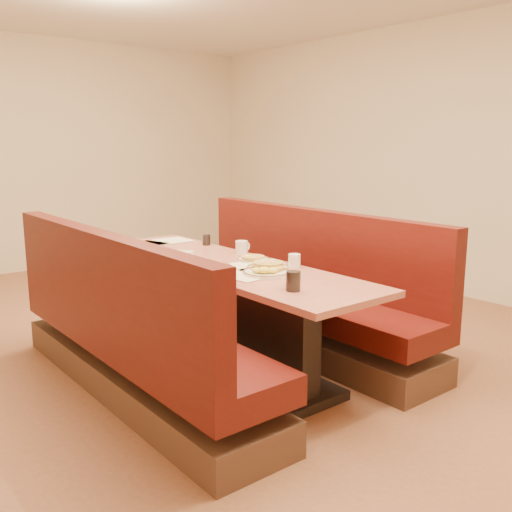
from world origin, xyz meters
TOP-DOWN VIEW (x-y plane):
  - ground at (0.00, 0.00)m, footprint 8.00×8.00m
  - room_envelope at (0.00, 0.00)m, footprint 6.04×8.04m
  - diner_table at (0.00, 0.00)m, footprint 0.70×2.50m
  - booth_left at (-0.73, 0.00)m, footprint 0.55×2.50m
  - booth_right at (0.73, 0.00)m, footprint 0.55×2.50m
  - placemat_near_left at (-0.06, -0.40)m, footprint 0.42×0.33m
  - placemat_near_right at (0.12, -0.24)m, footprint 0.42×0.37m
  - placemat_far_left at (-0.12, 0.95)m, footprint 0.42×0.36m
  - placemat_far_right at (0.12, 0.98)m, footprint 0.37×0.28m
  - pancake_plate at (0.09, -0.36)m, footprint 0.28×0.28m
  - eggs_plate at (-0.01, -0.46)m, footprint 0.31×0.31m
  - extra_plate_mid at (0.18, -0.09)m, footprint 0.23×0.23m
  - extra_plate_far at (-0.16, 0.38)m, footprint 0.24×0.24m
  - coffee_mug_a at (0.28, -0.41)m, footprint 0.11×0.08m
  - coffee_mug_b at (-0.24, 0.09)m, footprint 0.12×0.09m
  - coffee_mug_c at (0.28, 0.17)m, footprint 0.13×0.09m
  - coffee_mug_d at (-0.28, 0.80)m, footprint 0.11×0.08m
  - soda_tumbler_near at (-0.14, -0.86)m, footprint 0.08×0.08m
  - soda_tumbler_mid at (0.28, 0.64)m, footprint 0.06×0.06m

SIDE VIEW (x-z plane):
  - ground at x=0.00m, z-range 0.00..0.00m
  - booth_left at x=-0.73m, z-range -0.16..0.89m
  - booth_right at x=0.73m, z-range -0.16..0.89m
  - diner_table at x=0.00m, z-range 0.00..0.75m
  - placemat_near_left at x=-0.06m, z-range 0.75..0.76m
  - placemat_near_right at x=0.12m, z-range 0.75..0.76m
  - placemat_far_left at x=-0.12m, z-range 0.75..0.76m
  - placemat_far_right at x=0.12m, z-range 0.75..0.76m
  - extra_plate_mid at x=0.18m, z-range 0.74..0.79m
  - extra_plate_far at x=-0.16m, z-range 0.74..0.79m
  - eggs_plate at x=-0.01m, z-range 0.74..0.80m
  - pancake_plate at x=0.09m, z-range 0.74..0.80m
  - soda_tumbler_mid at x=0.28m, z-range 0.75..0.84m
  - coffee_mug_d at x=-0.28m, z-range 0.75..0.84m
  - coffee_mug_a at x=0.28m, z-range 0.75..0.84m
  - coffee_mug_b at x=-0.24m, z-range 0.75..0.84m
  - coffee_mug_c at x=0.28m, z-range 0.75..0.85m
  - soda_tumbler_near at x=-0.14m, z-range 0.75..0.86m
  - room_envelope at x=0.00m, z-range 0.52..3.34m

